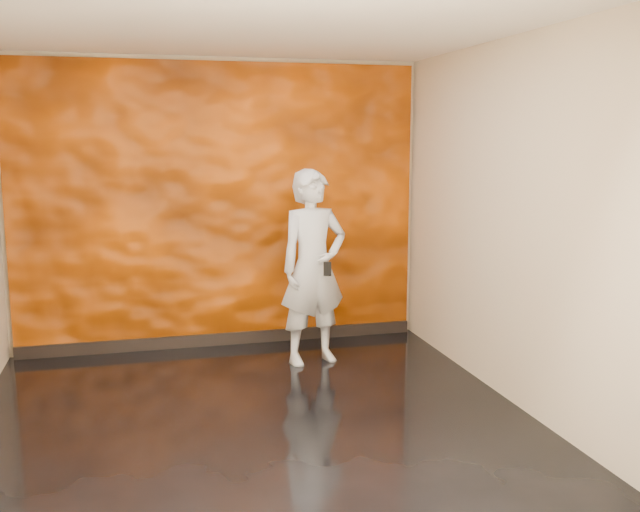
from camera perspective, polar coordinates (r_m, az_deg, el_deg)
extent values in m
cube|color=black|center=(5.43, -5.27, -12.73)|extent=(4.00, 4.00, 0.01)
cube|color=#C2B293|center=(7.04, -8.06, 4.13)|extent=(4.00, 0.02, 2.80)
cube|color=#C2B293|center=(3.14, 0.19, -2.37)|extent=(4.00, 0.02, 2.80)
cube|color=#C2B293|center=(5.73, 14.68, 2.71)|extent=(0.02, 4.00, 2.80)
cube|color=white|center=(5.09, -5.77, 17.97)|extent=(4.00, 4.00, 0.01)
cube|color=#D75000|center=(7.01, -8.01, 3.94)|extent=(3.90, 0.06, 2.75)
cube|color=black|center=(7.21, -7.74, -6.59)|extent=(3.90, 0.04, 0.12)
imported|color=#9499A3|center=(6.44, -0.54, -0.91)|extent=(0.72, 0.56, 1.77)
cube|color=black|center=(6.22, 0.60, -1.04)|extent=(0.07, 0.04, 0.13)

